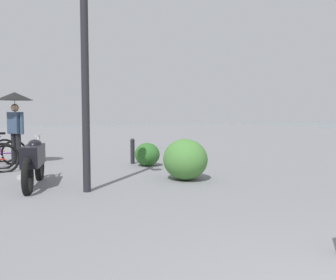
# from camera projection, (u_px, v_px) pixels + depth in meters

# --- Properties ---
(lamppost) EXTENTS (0.98, 0.28, 4.41)m
(lamppost) POSITION_uv_depth(u_px,v_px,m) (84.00, 33.00, 6.50)
(lamppost) COLOR #232328
(lamppost) RESTS_ON ground
(motorcycle) EXTENTS (2.13, 0.69, 1.06)m
(motorcycle) POSITION_uv_depth(u_px,v_px,m) (34.00, 161.00, 7.23)
(motorcycle) COLOR black
(motorcycle) RESTS_ON ground
(pedestrian) EXTENTS (1.00, 1.00, 2.03)m
(pedestrian) POSITION_uv_depth(u_px,v_px,m) (15.00, 108.00, 10.11)
(pedestrian) COLOR black
(pedestrian) RESTS_ON ground
(bollard_mid) EXTENTS (0.13, 0.13, 0.73)m
(bollard_mid) POSITION_uv_depth(u_px,v_px,m) (133.00, 150.00, 10.36)
(bollard_mid) COLOR #232328
(bollard_mid) RESTS_ON ground
(shrub_low) EXTENTS (1.05, 0.95, 0.89)m
(shrub_low) POSITION_uv_depth(u_px,v_px,m) (185.00, 159.00, 7.89)
(shrub_low) COLOR #477F38
(shrub_low) RESTS_ON ground
(shrub_round) EXTENTS (0.75, 0.67, 0.63)m
(shrub_round) POSITION_uv_depth(u_px,v_px,m) (147.00, 154.00, 9.94)
(shrub_round) COLOR #2D6628
(shrub_round) RESTS_ON ground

